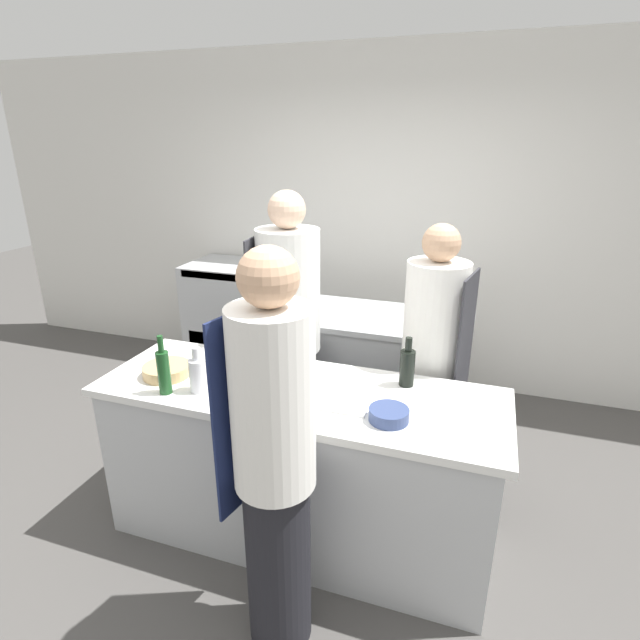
{
  "coord_description": "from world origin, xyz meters",
  "views": [
    {
      "loc": [
        0.83,
        -2.09,
        2.1
      ],
      "look_at": [
        0.0,
        0.35,
        1.15
      ],
      "focal_mm": 28.0,
      "sensor_mm": 36.0,
      "label": 1
    }
  ],
  "objects": [
    {
      "name": "chef_at_stove",
      "position": [
        0.6,
        0.58,
        0.84
      ],
      "size": [
        0.38,
        0.37,
        1.68
      ],
      "rotation": [
        0.0,
        0.0,
        -1.75
      ],
      "color": "black",
      "rests_on": "ground_plane"
    },
    {
      "name": "chef_at_prep_near",
      "position": [
        0.13,
        -0.59,
        0.9
      ],
      "size": [
        0.36,
        0.35,
        1.76
      ],
      "rotation": [
        0.0,
        0.0,
        1.35
      ],
      "color": "black",
      "rests_on": "ground_plane"
    },
    {
      "name": "wall_back",
      "position": [
        0.0,
        2.13,
        1.4
      ],
      "size": [
        8.0,
        0.06,
        2.8
      ],
      "color": "silver",
      "rests_on": "ground_plane"
    },
    {
      "name": "bowl_mixing_large",
      "position": [
        -0.72,
        -0.08,
        0.93
      ],
      "size": [
        0.25,
        0.25,
        0.06
      ],
      "color": "tan",
      "rests_on": "prep_counter"
    },
    {
      "name": "bottle_olive_oil",
      "position": [
        -0.46,
        -0.18,
        0.99
      ],
      "size": [
        0.09,
        0.09,
        0.24
      ],
      "color": "silver",
      "rests_on": "prep_counter"
    },
    {
      "name": "bowl_prep_small",
      "position": [
        0.49,
        -0.15,
        0.93
      ],
      "size": [
        0.18,
        0.18,
        0.06
      ],
      "color": "navy",
      "rests_on": "prep_counter"
    },
    {
      "name": "bottle_vinegar",
      "position": [
        -0.32,
        -0.04,
        0.99
      ],
      "size": [
        0.08,
        0.08,
        0.22
      ],
      "color": "#5B2319",
      "rests_on": "prep_counter"
    },
    {
      "name": "bottle_wine",
      "position": [
        -0.61,
        -0.25,
        1.02
      ],
      "size": [
        0.06,
        0.06,
        0.31
      ],
      "color": "#19471E",
      "rests_on": "prep_counter"
    },
    {
      "name": "bottle_cooking_oil",
      "position": [
        -0.02,
        -0.23,
        0.99
      ],
      "size": [
        0.07,
        0.07,
        0.24
      ],
      "color": "#B2A84C",
      "rests_on": "prep_counter"
    },
    {
      "name": "cutting_board",
      "position": [
        0.23,
        -0.08,
        0.9
      ],
      "size": [
        0.31,
        0.18,
        0.01
      ],
      "color": "white",
      "rests_on": "prep_counter"
    },
    {
      "name": "ground_plane",
      "position": [
        0.0,
        0.0,
        0.0
      ],
      "size": [
        16.0,
        16.0,
        0.0
      ],
      "primitive_type": "plane",
      "color": "#4C4947"
    },
    {
      "name": "bottle_sauce",
      "position": [
        0.51,
        0.22,
        1.0
      ],
      "size": [
        0.08,
        0.08,
        0.26
      ],
      "color": "black",
      "rests_on": "prep_counter"
    },
    {
      "name": "prep_counter",
      "position": [
        0.0,
        0.0,
        0.45
      ],
      "size": [
        2.07,
        0.71,
        0.9
      ],
      "color": "#B7BABC",
      "rests_on": "ground_plane"
    },
    {
      "name": "chef_at_pass_far",
      "position": [
        -0.29,
        0.61,
        0.91
      ],
      "size": [
        0.41,
        0.39,
        1.81
      ],
      "rotation": [
        0.0,
        0.0,
        1.65
      ],
      "color": "black",
      "rests_on": "ground_plane"
    },
    {
      "name": "oven_range",
      "position": [
        -1.32,
        1.78,
        0.51
      ],
      "size": [
        0.76,
        0.61,
        1.03
      ],
      "color": "#B7BABC",
      "rests_on": "ground_plane"
    },
    {
      "name": "pass_counter",
      "position": [
        -0.04,
        1.2,
        0.45
      ],
      "size": [
        1.7,
        0.7,
        0.9
      ],
      "color": "#B7BABC",
      "rests_on": "ground_plane"
    }
  ]
}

